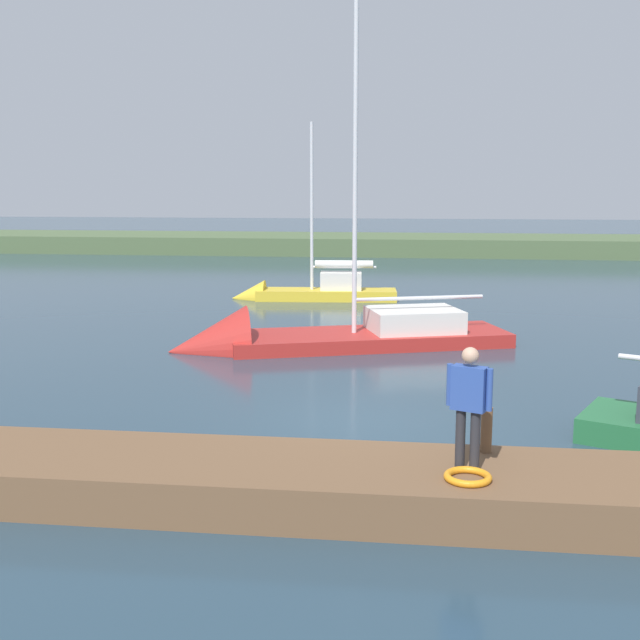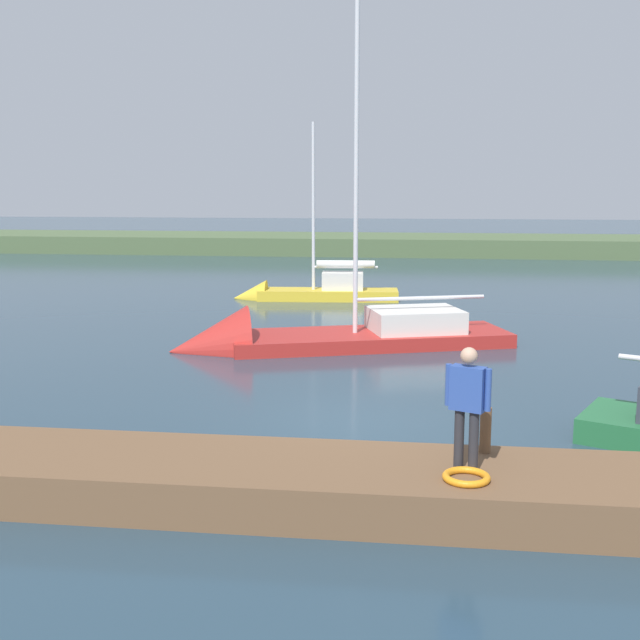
{
  "view_description": "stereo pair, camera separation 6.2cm",
  "coord_description": "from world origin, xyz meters",
  "px_view_note": "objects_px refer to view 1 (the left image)",
  "views": [
    {
      "loc": [
        -1.12,
        15.0,
        4.66
      ],
      "look_at": [
        0.82,
        -0.55,
        1.99
      ],
      "focal_mm": 44.34,
      "sensor_mm": 36.0,
      "label": 1
    },
    {
      "loc": [
        -1.18,
        14.99,
        4.66
      ],
      "look_at": [
        0.82,
        -0.55,
        1.99
      ],
      "focal_mm": 44.34,
      "sensor_mm": 36.0,
      "label": 2
    }
  ],
  "objects_px": {
    "mooring_post_near": "(486,430)",
    "life_ring_buoy": "(468,477)",
    "sailboat_outer_mooring": "(307,295)",
    "person_on_dock": "(469,399)",
    "sailboat_behind_pier": "(306,343)"
  },
  "relations": [
    {
      "from": "mooring_post_near",
      "to": "person_on_dock",
      "type": "bearing_deg",
      "value": 68.14
    },
    {
      "from": "mooring_post_near",
      "to": "person_on_dock",
      "type": "relative_size",
      "value": 0.39
    },
    {
      "from": "sailboat_behind_pier",
      "to": "sailboat_outer_mooring",
      "type": "bearing_deg",
      "value": -100.2
    },
    {
      "from": "mooring_post_near",
      "to": "sailboat_behind_pier",
      "type": "height_order",
      "value": "sailboat_behind_pier"
    },
    {
      "from": "mooring_post_near",
      "to": "person_on_dock",
      "type": "height_order",
      "value": "person_on_dock"
    },
    {
      "from": "life_ring_buoy",
      "to": "person_on_dock",
      "type": "distance_m",
      "value": 1.07
    },
    {
      "from": "person_on_dock",
      "to": "sailboat_outer_mooring",
      "type": "bearing_deg",
      "value": -142.45
    },
    {
      "from": "mooring_post_near",
      "to": "life_ring_buoy",
      "type": "height_order",
      "value": "mooring_post_near"
    },
    {
      "from": "life_ring_buoy",
      "to": "sailboat_behind_pier",
      "type": "distance_m",
      "value": 12.49
    },
    {
      "from": "sailboat_outer_mooring",
      "to": "person_on_dock",
      "type": "height_order",
      "value": "sailboat_outer_mooring"
    },
    {
      "from": "sailboat_behind_pier",
      "to": "mooring_post_near",
      "type": "bearing_deg",
      "value": 93.85
    },
    {
      "from": "mooring_post_near",
      "to": "life_ring_buoy",
      "type": "xyz_separation_m",
      "value": [
        0.34,
        1.22,
        -0.3
      ]
    },
    {
      "from": "sailboat_behind_pier",
      "to": "person_on_dock",
      "type": "height_order",
      "value": "sailboat_behind_pier"
    },
    {
      "from": "person_on_dock",
      "to": "life_ring_buoy",
      "type": "bearing_deg",
      "value": 22.27
    },
    {
      "from": "mooring_post_near",
      "to": "sailboat_behind_pier",
      "type": "bearing_deg",
      "value": -68.07
    }
  ]
}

